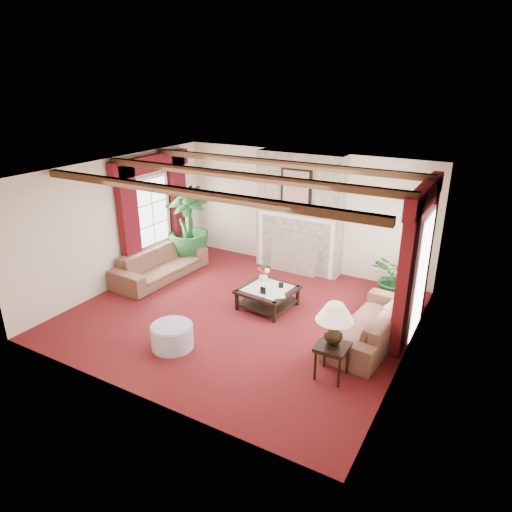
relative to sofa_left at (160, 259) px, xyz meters
The scene contains 23 objects.
floor 2.54m from the sofa_left, 13.27° to the right, with size 6.00×6.00×0.00m, color #4D0D13.
ceiling 3.37m from the sofa_left, 13.27° to the right, with size 6.00×6.00×0.00m, color white.
back_wall 3.39m from the sofa_left, 41.79° to the left, with size 6.00×0.02×2.70m, color beige.
left_wall 1.21m from the sofa_left, 134.59° to the right, with size 0.02×5.50×2.70m, color beige.
right_wall 5.54m from the sofa_left, ahead, with size 0.02×5.50×2.70m, color beige.
ceiling_beams 3.33m from the sofa_left, 13.27° to the right, with size 6.00×3.00×0.12m, color #341F10, non-canonical shape.
fireplace 3.86m from the sofa_left, 39.07° to the left, with size 2.00×0.52×2.70m, color tan, non-canonical shape.
french_door_left 1.82m from the sofa_left, 141.53° to the left, with size 0.10×1.10×2.16m, color white, non-canonical shape.
french_door_right 5.68m from the sofa_left, ahead, with size 0.10×1.10×2.16m, color white, non-canonical shape.
curtains_left 2.19m from the sofa_left, 135.01° to the left, with size 0.20×2.40×2.55m, color #450914, non-canonical shape.
curtains_right 5.71m from the sofa_left, ahead, with size 0.20×2.40×2.55m, color #450914, non-canonical shape.
sofa_left is the anchor object (origin of this frame).
sofa_right 4.83m from the sofa_left, ahead, with size 0.85×2.26×0.86m, color #3B101D.
potted_palm 1.07m from the sofa_left, 91.45° to the left, with size 1.54×2.04×1.02m, color black.
small_plant 4.99m from the sofa_left, 15.83° to the left, with size 1.30×1.32×0.76m, color black.
coffee_table 2.75m from the sofa_left, ahead, with size 0.98×0.98×0.40m, color black, non-canonical shape.
side_table 4.87m from the sofa_left, 18.76° to the right, with size 0.46×0.46×0.54m, color black, non-canonical shape.
ottoman 2.94m from the sofa_left, 45.92° to the right, with size 0.69×0.69×0.40m, color #9998AC.
table_lamp 4.89m from the sofa_left, 18.76° to the right, with size 0.55×0.55×0.70m, color black, non-canonical shape.
flower_vase 2.49m from the sofa_left, ahead, with size 0.22×0.23×0.18m, color silver.
book 2.98m from the sofa_left, ahead, with size 0.21×0.14×0.31m, color black.
photo_frame_a 2.80m from the sofa_left, ahead, with size 0.11×0.02×0.15m, color black, non-canonical shape.
photo_frame_b 2.95m from the sofa_left, ahead, with size 0.09×0.02×0.12m, color black, non-canonical shape.
Camera 1 is at (4.02, -6.51, 4.18)m, focal length 32.00 mm.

